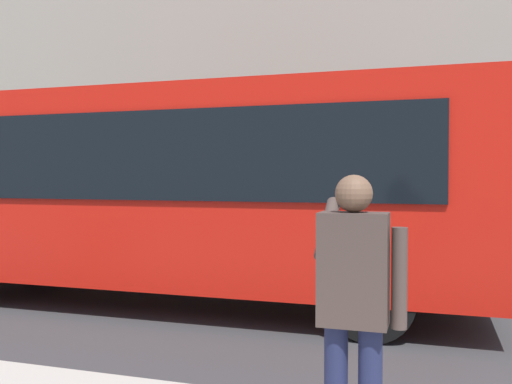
{
  "coord_description": "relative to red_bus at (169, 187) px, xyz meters",
  "views": [
    {
      "loc": [
        -1.72,
        7.6,
        1.84
      ],
      "look_at": [
        0.53,
        0.5,
        1.63
      ],
      "focal_mm": 38.96,
      "sensor_mm": 36.0,
      "label": 1
    }
  ],
  "objects": [
    {
      "name": "pedestrian_photographer",
      "position": [
        -3.23,
        4.09,
        -0.54
      ],
      "size": [
        0.53,
        0.52,
        1.7
      ],
      "color": "#1E2347",
      "rests_on": "sidewalk_curb"
    },
    {
      "name": "red_bus",
      "position": [
        0.0,
        0.0,
        0.0
      ],
      "size": [
        9.05,
        2.54,
        3.08
      ],
      "color": "red",
      "rests_on": "ground_plane"
    },
    {
      "name": "ground_plane",
      "position": [
        -1.94,
        -0.27,
        -1.68
      ],
      "size": [
        60.0,
        60.0,
        0.0
      ],
      "primitive_type": "plane",
      "color": "#38383A"
    },
    {
      "name": "building_facade_far",
      "position": [
        -1.95,
        -7.06,
        4.3
      ],
      "size": [
        28.0,
        1.55,
        12.0
      ],
      "color": "#A89E8E",
      "rests_on": "ground_plane"
    }
  ]
}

